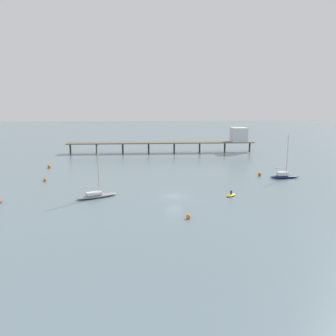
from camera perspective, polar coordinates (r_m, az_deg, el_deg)
name	(u,v)px	position (r m, az deg, el deg)	size (l,w,h in m)	color
ground_plane	(174,196)	(62.93, 0.97, -4.33)	(400.00, 400.00, 0.00)	slate
pier	(205,138)	(112.86, 5.64, 4.53)	(55.87, 4.56, 7.39)	brown
sailboat_gray	(97,194)	(63.07, -10.87, -3.99)	(7.05, 5.03, 8.59)	gray
sailboat_navy	(284,175)	(80.31, 17.36, -1.05)	(6.21, 2.07, 9.00)	navy
dinghy_yellow	(231,195)	(63.84, 9.63, -4.06)	(2.37, 2.46, 1.14)	yellow
mooring_buoy_outer	(49,166)	(91.81, -17.72, 0.23)	(0.79, 0.79, 0.79)	orange
mooring_buoy_inner	(260,174)	(81.16, 13.85, -0.91)	(0.80, 0.80, 0.80)	orange
mooring_buoy_near	(45,180)	(77.74, -18.31, -1.71)	(0.65, 0.65, 0.65)	orange
mooring_buoy_mid	(188,216)	(51.57, 3.15, -7.41)	(0.65, 0.65, 0.65)	orange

